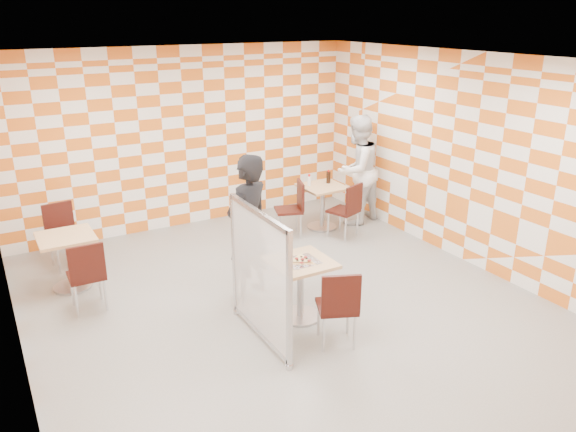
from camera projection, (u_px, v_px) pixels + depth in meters
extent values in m
plane|color=gray|center=(289.00, 308.00, 7.01)|extent=(7.00, 7.00, 0.00)
plane|color=white|center=(289.00, 61.00, 5.99)|extent=(7.00, 7.00, 0.00)
plane|color=white|center=(185.00, 139.00, 9.36)|extent=(6.00, 0.00, 6.00)
plane|color=white|center=(3.00, 244.00, 5.10)|extent=(0.00, 7.00, 7.00)
plane|color=white|center=(474.00, 162.00, 7.89)|extent=(0.00, 7.00, 7.00)
cube|color=tan|center=(301.00, 262.00, 6.56)|extent=(0.70, 0.70, 0.04)
cylinder|color=#A5A5AA|center=(300.00, 290.00, 6.69)|extent=(0.08, 0.08, 0.70)
cylinder|color=#A5A5AA|center=(300.00, 316.00, 6.81)|extent=(0.50, 0.50, 0.03)
cube|color=tan|center=(323.00, 187.00, 9.40)|extent=(0.70, 0.70, 0.04)
cylinder|color=#A5A5AA|center=(322.00, 207.00, 9.52)|extent=(0.08, 0.08, 0.70)
cylinder|color=#A5A5AA|center=(322.00, 227.00, 9.64)|extent=(0.50, 0.50, 0.03)
cube|color=tan|center=(66.00, 237.00, 7.30)|extent=(0.70, 0.70, 0.04)
cylinder|color=#A5A5AA|center=(69.00, 262.00, 7.42)|extent=(0.08, 0.08, 0.70)
cylinder|color=#A5A5AA|center=(73.00, 286.00, 7.55)|extent=(0.50, 0.50, 0.03)
cube|color=black|center=(337.00, 307.00, 6.14)|extent=(0.55, 0.55, 0.04)
cube|color=black|center=(341.00, 295.00, 5.87)|extent=(0.40, 0.20, 0.45)
cylinder|color=silver|center=(348.00, 317.00, 6.40)|extent=(0.03, 0.03, 0.43)
cylinder|color=silver|center=(319.00, 319.00, 6.36)|extent=(0.03, 0.03, 0.43)
cylinder|color=silver|center=(355.00, 333.00, 6.08)|extent=(0.03, 0.03, 0.43)
cylinder|color=silver|center=(324.00, 335.00, 6.04)|extent=(0.03, 0.03, 0.43)
cube|color=black|center=(343.00, 211.00, 9.10)|extent=(0.54, 0.54, 0.04)
cube|color=black|center=(354.00, 199.00, 8.89)|extent=(0.41, 0.18, 0.45)
cylinder|color=silver|center=(340.00, 219.00, 9.41)|extent=(0.03, 0.03, 0.43)
cylinder|color=silver|center=(328.00, 225.00, 9.16)|extent=(0.03, 0.03, 0.43)
cylinder|color=silver|center=(357.00, 224.00, 9.20)|extent=(0.03, 0.03, 0.43)
cylinder|color=silver|center=(345.00, 230.00, 8.96)|extent=(0.03, 0.03, 0.43)
cube|color=black|center=(289.00, 210.00, 9.14)|extent=(0.53, 0.53, 0.04)
cube|color=black|center=(301.00, 195.00, 9.09)|extent=(0.17, 0.41, 0.45)
cylinder|color=silver|center=(277.00, 221.00, 9.34)|extent=(0.03, 0.03, 0.43)
cylinder|color=silver|center=(280.00, 228.00, 9.03)|extent=(0.03, 0.03, 0.43)
cylinder|color=silver|center=(297.00, 219.00, 9.40)|extent=(0.03, 0.03, 0.43)
cylinder|color=silver|center=(301.00, 227.00, 9.09)|extent=(0.03, 0.03, 0.43)
cube|color=black|center=(86.00, 276.00, 6.87)|extent=(0.43, 0.43, 0.04)
cube|color=black|center=(87.00, 263.00, 6.62)|extent=(0.42, 0.05, 0.45)
cylinder|color=silver|center=(100.00, 284.00, 7.17)|extent=(0.03, 0.03, 0.43)
cylinder|color=silver|center=(72.00, 290.00, 7.01)|extent=(0.03, 0.03, 0.43)
cylinder|color=silver|center=(106.00, 295.00, 6.89)|extent=(0.03, 0.03, 0.43)
cylinder|color=silver|center=(77.00, 302.00, 6.73)|extent=(0.03, 0.03, 0.43)
cube|color=black|center=(65.00, 238.00, 8.01)|extent=(0.47, 0.47, 0.04)
cube|color=black|center=(58.00, 218.00, 8.08)|extent=(0.42, 0.09, 0.45)
cylinder|color=silver|center=(58.00, 260.00, 7.87)|extent=(0.03, 0.03, 0.43)
cylinder|color=silver|center=(83.00, 254.00, 8.06)|extent=(0.03, 0.03, 0.43)
cylinder|color=silver|center=(51.00, 252.00, 8.13)|extent=(0.03, 0.03, 0.43)
cylinder|color=silver|center=(75.00, 246.00, 8.32)|extent=(0.03, 0.03, 0.43)
cube|color=white|center=(260.00, 275.00, 6.08)|extent=(0.02, 1.30, 1.40)
cube|color=#B2B2B7|center=(258.00, 213.00, 5.84)|extent=(0.05, 1.30, 0.05)
cube|color=#B2B2B7|center=(261.00, 333.00, 6.33)|extent=(0.05, 1.30, 0.05)
cube|color=#B2B2B7|center=(289.00, 300.00, 5.55)|extent=(0.05, 0.05, 1.50)
cylinder|color=#B2B2B7|center=(289.00, 367.00, 5.82)|extent=(0.08, 0.08, 0.05)
cube|color=#B2B2B7|center=(235.00, 254.00, 6.61)|extent=(0.05, 0.05, 1.50)
cylinder|color=#B2B2B7|center=(237.00, 312.00, 6.88)|extent=(0.08, 0.08, 0.05)
imported|color=black|center=(248.00, 227.00, 7.05)|extent=(0.81, 0.68, 1.88)
imported|color=white|center=(357.00, 170.00, 9.60)|extent=(1.08, 0.95, 1.89)
cube|color=silver|center=(302.00, 261.00, 6.54)|extent=(0.38, 0.34, 0.01)
cone|color=tan|center=(302.00, 260.00, 6.53)|extent=(0.40, 0.40, 0.02)
cone|color=#F2D88C|center=(301.00, 258.00, 6.55)|extent=(0.33, 0.33, 0.01)
cylinder|color=maroon|center=(302.00, 263.00, 6.42)|extent=(0.04, 0.04, 0.01)
cylinder|color=maroon|center=(309.00, 260.00, 6.48)|extent=(0.04, 0.04, 0.01)
cylinder|color=maroon|center=(303.00, 259.00, 6.51)|extent=(0.04, 0.04, 0.01)
cylinder|color=maroon|center=(297.00, 258.00, 6.53)|extent=(0.04, 0.04, 0.01)
cylinder|color=maroon|center=(306.00, 257.00, 6.56)|extent=(0.04, 0.04, 0.01)
torus|color=black|center=(307.00, 258.00, 6.52)|extent=(0.03, 0.03, 0.01)
torus|color=black|center=(303.00, 260.00, 6.47)|extent=(0.03, 0.03, 0.01)
torus|color=black|center=(301.00, 257.00, 6.57)|extent=(0.03, 0.03, 0.01)
torus|color=black|center=(297.00, 260.00, 6.48)|extent=(0.03, 0.03, 0.01)
cylinder|color=white|center=(309.00, 181.00, 9.37)|extent=(0.06, 0.06, 0.16)
cylinder|color=red|center=(309.00, 175.00, 9.34)|extent=(0.04, 0.04, 0.04)
cylinder|color=black|center=(328.00, 177.00, 9.51)|extent=(0.07, 0.07, 0.20)
cylinder|color=red|center=(329.00, 171.00, 9.47)|extent=(0.03, 0.03, 0.03)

